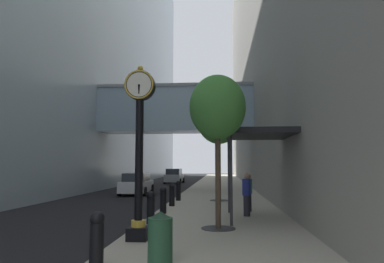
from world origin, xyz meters
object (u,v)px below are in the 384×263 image
(bollard_third, at_px, (151,207))
(street_tree_mid_near, at_px, (219,119))
(bollard_fourth, at_px, (163,199))
(pedestrian_by_clock, at_px, (248,191))
(street_clock, at_px, (139,142))
(bollard_sixth, at_px, (178,190))
(trash_bin, at_px, (160,236))
(car_silver_mid, at_px, (174,176))
(pedestrian_walking, at_px, (247,193))
(bollard_nearest, at_px, (97,239))
(bollard_fifth, at_px, (172,194))
(street_tree_near, at_px, (218,108))
(car_white_near, at_px, (137,184))

(bollard_third, relative_size, street_tree_mid_near, 0.18)
(bollard_third, xyz_separation_m, bollard_fourth, (0.00, 2.64, 0.00))
(pedestrian_by_clock, bearing_deg, street_clock, -119.11)
(street_clock, distance_m, bollard_sixth, 10.69)
(trash_bin, distance_m, car_silver_mid, 33.65)
(pedestrian_walking, relative_size, pedestrian_by_clock, 1.04)
(trash_bin, relative_size, pedestrian_by_clock, 0.64)
(bollard_nearest, relative_size, pedestrian_by_clock, 0.68)
(bollard_fifth, xyz_separation_m, bollard_sixth, (0.00, 2.64, 0.00))
(pedestrian_walking, bearing_deg, bollard_fifth, 137.61)
(bollard_fifth, relative_size, bollard_sixth, 1.00)
(bollard_fourth, bearing_deg, pedestrian_walking, -8.29)
(trash_bin, bearing_deg, bollard_third, 103.81)
(bollard_fourth, bearing_deg, car_silver_mid, 96.59)
(bollard_nearest, relative_size, bollard_fifth, 1.00)
(street_tree_near, distance_m, pedestrian_walking, 4.24)
(car_silver_mid, bearing_deg, bollard_nearest, -84.93)
(bollard_fourth, height_order, street_tree_mid_near, street_tree_mid_near)
(trash_bin, bearing_deg, pedestrian_walking, 71.48)
(bollard_fourth, bearing_deg, street_tree_near, -54.98)
(bollard_fourth, relative_size, trash_bin, 1.07)
(bollard_fourth, xyz_separation_m, bollard_sixth, (0.00, 5.27, 0.00))
(bollard_fourth, distance_m, street_tree_near, 5.23)
(bollard_sixth, height_order, trash_bin, bollard_sixth)
(bollard_fourth, relative_size, street_tree_mid_near, 0.18)
(trash_bin, height_order, pedestrian_by_clock, pedestrian_by_clock)
(bollard_sixth, relative_size, car_silver_mid, 0.26)
(bollard_third, distance_m, pedestrian_walking, 4.06)
(bollard_fourth, relative_size, street_tree_near, 0.22)
(street_tree_mid_near, xyz_separation_m, pedestrian_walking, (1.11, -5.99, -3.79))
(bollard_nearest, bearing_deg, bollard_fifth, 90.00)
(bollard_nearest, distance_m, street_tree_near, 6.10)
(street_clock, bearing_deg, street_tree_mid_near, 78.62)
(street_tree_mid_near, bearing_deg, pedestrian_by_clock, -74.05)
(bollard_nearest, relative_size, pedestrian_walking, 0.65)
(bollard_third, distance_m, bollard_fifth, 5.27)
(trash_bin, bearing_deg, bollard_fifth, 96.60)
(pedestrian_walking, height_order, car_white_near, pedestrian_walking)
(bollard_third, distance_m, pedestrian_by_clock, 5.13)
(pedestrian_walking, bearing_deg, pedestrian_by_clock, 82.84)
(bollard_sixth, relative_size, street_tree_near, 0.22)
(bollard_nearest, height_order, bollard_fifth, same)
(trash_bin, height_order, car_white_near, car_white_near)
(street_tree_mid_near, height_order, car_white_near, street_tree_mid_near)
(bollard_fifth, xyz_separation_m, car_white_near, (-3.76, 8.17, 0.04))
(street_clock, xyz_separation_m, bollard_sixth, (-0.18, 10.49, -2.06))
(bollard_third, height_order, bollard_fourth, same)
(pedestrian_by_clock, bearing_deg, street_tree_near, -106.70)
(street_clock, height_order, bollard_fourth, street_clock)
(street_clock, height_order, car_white_near, street_clock)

